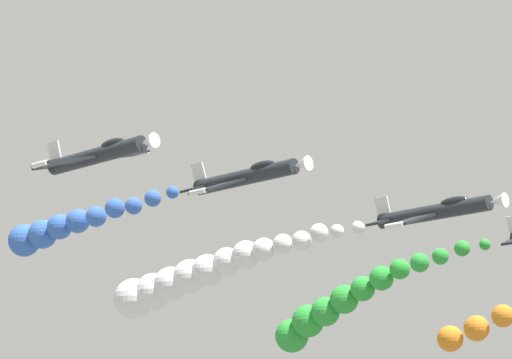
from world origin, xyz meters
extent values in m
sphere|color=orange|center=(-27.44, 3.13, 125.52)|extent=(1.93, 1.93, 1.93)
sphere|color=orange|center=(-27.17, 0.74, 124.66)|extent=(2.18, 2.18, 2.18)
sphere|color=orange|center=(-26.83, -1.66, 123.95)|extent=(2.23, 2.23, 2.23)
sphere|color=green|center=(-18.94, 6.69, 129.78)|extent=(0.87, 0.87, 0.87)
sphere|color=green|center=(-18.88, 4.71, 129.73)|extent=(1.25, 1.25, 1.25)
sphere|color=green|center=(-18.84, 2.72, 129.35)|extent=(1.32, 1.32, 1.32)
sphere|color=green|center=(-18.90, 0.74, 129.09)|extent=(1.54, 1.54, 1.54)
sphere|color=green|center=(-18.99, -1.24, 128.83)|extent=(1.68, 1.68, 1.68)
sphere|color=green|center=(-19.22, -3.22, 128.34)|extent=(2.03, 2.03, 2.03)
sphere|color=green|center=(-19.31, -5.21, 127.69)|extent=(2.07, 2.07, 2.07)
sphere|color=green|center=(-19.37, -7.19, 127.01)|extent=(2.44, 2.44, 2.44)
sphere|color=green|center=(-19.32, -9.17, 126.16)|extent=(2.48, 2.48, 2.48)
sphere|color=green|center=(-19.41, -11.15, 125.54)|extent=(2.81, 2.81, 2.81)
sphere|color=green|center=(-19.62, -13.13, 124.46)|extent=(2.93, 2.93, 2.93)
cylinder|color=#23282D|center=(-9.97, 7.89, 130.56)|extent=(1.40, 9.00, 1.40)
cone|color=white|center=(-9.97, 12.99, 130.56)|extent=(1.33, 1.20, 1.33)
cube|color=#23282D|center=(-10.00, 7.49, 130.47)|extent=(8.76, 1.90, 3.15)
cylinder|color=white|center=(-14.35, 7.49, 131.96)|extent=(0.46, 1.40, 0.46)
cylinder|color=white|center=(-5.65, 7.49, 128.97)|extent=(0.46, 1.40, 0.46)
cube|color=#23282D|center=(-9.95, 3.89, 130.61)|extent=(3.65, 1.20, 1.40)
cube|color=white|center=(-9.66, 3.79, 131.47)|extent=(0.65, 1.10, 1.56)
ellipsoid|color=black|center=(-9.81, 9.69, 131.03)|extent=(0.98, 2.20, 0.92)
sphere|color=white|center=(-10.10, 1.19, 130.46)|extent=(0.98, 0.98, 0.98)
sphere|color=white|center=(-9.77, -0.51, 130.37)|extent=(1.05, 1.05, 1.05)
sphere|color=white|center=(-9.73, -2.21, 130.47)|extent=(1.45, 1.45, 1.45)
sphere|color=white|center=(-9.72, -3.91, 130.09)|extent=(1.54, 1.54, 1.54)
sphere|color=white|center=(-9.52, -5.61, 130.02)|extent=(1.62, 1.62, 1.62)
sphere|color=white|center=(-9.23, -7.31, 129.77)|extent=(1.86, 1.86, 1.86)
sphere|color=white|center=(-9.03, -9.01, 129.57)|extent=(2.24, 2.24, 2.24)
sphere|color=white|center=(-8.67, -10.71, 129.18)|extent=(2.24, 2.24, 2.24)
sphere|color=white|center=(-8.22, -12.41, 128.62)|extent=(2.57, 2.57, 2.57)
sphere|color=white|center=(-7.91, -14.12, 128.26)|extent=(2.77, 2.77, 2.77)
sphere|color=white|center=(-7.45, -15.82, 127.76)|extent=(2.84, 2.84, 2.84)
sphere|color=white|center=(-7.15, -17.52, 127.29)|extent=(3.05, 3.05, 3.05)
sphere|color=white|center=(-6.57, -19.22, 126.82)|extent=(3.34, 3.34, 3.34)
cylinder|color=#23282D|center=(-0.06, -1.09, 132.72)|extent=(1.42, 9.00, 1.42)
cone|color=white|center=(-0.06, 4.01, 132.72)|extent=(1.35, 1.20, 1.35)
cube|color=#23282D|center=(-0.10, -1.49, 132.63)|extent=(8.64, 1.90, 3.51)
cylinder|color=white|center=(-4.39, -1.49, 134.30)|extent=(0.47, 1.40, 0.47)
cylinder|color=white|center=(4.18, -1.49, 130.96)|extent=(0.47, 1.40, 0.47)
cube|color=#23282D|center=(-0.05, -5.09, 132.77)|extent=(3.61, 1.20, 1.55)
cube|color=white|center=(0.29, -5.19, 133.62)|extent=(0.71, 1.10, 1.54)
ellipsoid|color=black|center=(0.12, 0.71, 133.18)|extent=(1.00, 2.20, 0.94)
sphere|color=blue|center=(0.05, -8.14, 132.80)|extent=(0.94, 0.94, 0.94)
sphere|color=blue|center=(0.09, -10.18, 132.66)|extent=(1.26, 1.26, 1.26)
sphere|color=blue|center=(0.14, -12.22, 132.40)|extent=(1.32, 1.32, 1.32)
sphere|color=blue|center=(0.19, -14.27, 132.53)|extent=(1.57, 1.57, 1.57)
sphere|color=blue|center=(0.29, -16.31, 132.16)|extent=(1.64, 1.64, 1.64)
sphere|color=blue|center=(0.42, -18.35, 132.08)|extent=(1.92, 1.92, 1.92)
sphere|color=blue|center=(0.55, -20.40, 131.90)|extent=(2.04, 2.04, 2.04)
sphere|color=blue|center=(0.62, -22.44, 131.56)|extent=(2.36, 2.36, 2.36)
sphere|color=blue|center=(0.85, -24.48, 131.28)|extent=(2.66, 2.66, 2.66)
cylinder|color=#23282D|center=(8.51, -6.92, 133.55)|extent=(1.37, 9.00, 1.37)
cone|color=white|center=(8.51, -1.82, 133.55)|extent=(1.30, 1.20, 1.30)
cube|color=#23282D|center=(8.48, -7.32, 133.45)|extent=(8.86, 1.90, 2.81)
cylinder|color=white|center=(4.08, -7.32, 134.77)|extent=(0.45, 1.40, 0.45)
cylinder|color=white|center=(12.89, -7.32, 132.13)|extent=(0.45, 1.40, 0.45)
cube|color=#23282D|center=(8.53, -10.92, 133.60)|extent=(3.69, 1.20, 1.26)
cube|color=white|center=(8.79, -11.02, 134.47)|extent=(0.59, 1.10, 1.57)
ellipsoid|color=black|center=(8.66, -5.12, 134.02)|extent=(0.97, 2.20, 0.90)
camera|label=1|loc=(57.87, 50.97, 112.20)|focal=81.26mm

